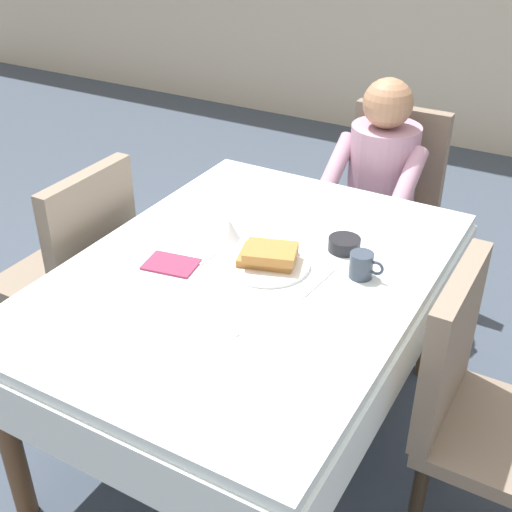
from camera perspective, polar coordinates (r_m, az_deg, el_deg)
The scene contains 15 objects.
ground_plane at distance 2.63m, azimuth -0.61°, elevation -14.99°, with size 14.00×14.00×0.00m, color #3D4756.
dining_table_main at distance 2.21m, azimuth -0.70°, elevation -3.16°, with size 1.12×1.52×0.74m.
chair_diner at distance 3.18m, azimuth 11.22°, elevation 5.04°, with size 0.44×0.45×0.93m.
diner_person at distance 2.98m, azimuth 10.46°, elevation 6.31°, with size 0.40×0.43×1.12m.
chair_right_side at distance 2.08m, azimuth 18.34°, elevation -11.66°, with size 0.45×0.44×0.93m.
chair_left_side at distance 2.68m, azimuth -15.05°, elevation -0.62°, with size 0.45×0.44×0.93m.
plate_breakfast at distance 2.18m, azimuth 1.00°, elevation -0.63°, with size 0.28×0.28×0.02m, color white.
breakfast_stack at distance 2.16m, azimuth 1.12°, elevation 0.13°, with size 0.22×0.19×0.06m.
cup_coffee at distance 2.13m, azimuth 9.06°, elevation -0.79°, with size 0.11×0.08×0.08m.
bowl_butter at distance 2.27m, azimuth 7.57°, elevation 1.01°, with size 0.11×0.11×0.04m, color black.
syrup_pitcher at distance 2.32m, azimuth -2.28°, elevation 2.28°, with size 0.08×0.08×0.07m.
fork_left_of_plate at distance 2.25m, azimuth -3.49°, elevation 0.27°, with size 0.18×0.01×0.01m, color silver.
knife_right_of_plate at distance 2.09m, azimuth 5.30°, elevation -2.36°, with size 0.20×0.01×0.01m, color silver.
spoon_near_edge at distance 1.91m, azimuth -3.08°, elevation -5.84°, with size 0.15×0.01×0.01m, color silver.
napkin_folded at distance 2.20m, azimuth -7.28°, elevation -0.71°, with size 0.17×0.12×0.01m, color #8C2D4C.
Camera 1 is at (0.93, -1.57, 1.89)m, focal length 46.68 mm.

